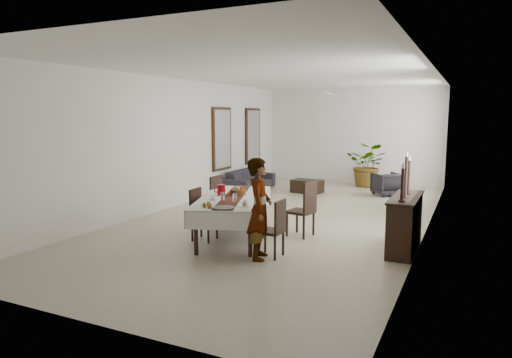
% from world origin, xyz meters
% --- Properties ---
extents(floor, '(6.00, 12.00, 0.00)m').
position_xyz_m(floor, '(0.00, 0.00, 0.00)').
color(floor, '#C0B798').
rests_on(floor, ground).
extents(ceiling, '(6.00, 12.00, 0.02)m').
position_xyz_m(ceiling, '(0.00, 0.00, 3.20)').
color(ceiling, white).
rests_on(ceiling, wall_back).
extents(wall_back, '(6.00, 0.02, 3.20)m').
position_xyz_m(wall_back, '(0.00, 6.00, 1.60)').
color(wall_back, white).
rests_on(wall_back, floor).
extents(wall_front, '(6.00, 0.02, 3.20)m').
position_xyz_m(wall_front, '(0.00, -6.00, 1.60)').
color(wall_front, white).
rests_on(wall_front, floor).
extents(wall_left, '(0.02, 12.00, 3.20)m').
position_xyz_m(wall_left, '(-3.00, 0.00, 1.60)').
color(wall_left, white).
rests_on(wall_left, floor).
extents(wall_right, '(0.02, 12.00, 3.20)m').
position_xyz_m(wall_right, '(3.00, 0.00, 1.60)').
color(wall_right, white).
rests_on(wall_right, floor).
extents(dining_table_top, '(1.79, 2.65, 0.05)m').
position_xyz_m(dining_table_top, '(-0.25, -2.12, 0.74)').
color(dining_table_top, black).
rests_on(dining_table_top, table_leg_fl).
extents(table_leg_fl, '(0.09, 0.09, 0.72)m').
position_xyz_m(table_leg_fl, '(-0.28, -3.37, 0.36)').
color(table_leg_fl, black).
rests_on(table_leg_fl, floor).
extents(table_leg_fr, '(0.09, 0.09, 0.72)m').
position_xyz_m(table_leg_fr, '(0.56, -3.07, 0.36)').
color(table_leg_fr, black).
rests_on(table_leg_fr, floor).
extents(table_leg_bl, '(0.09, 0.09, 0.72)m').
position_xyz_m(table_leg_bl, '(-1.07, -1.18, 0.36)').
color(table_leg_bl, black).
rests_on(table_leg_bl, floor).
extents(table_leg_br, '(0.09, 0.09, 0.72)m').
position_xyz_m(table_leg_br, '(-0.22, -0.88, 0.36)').
color(table_leg_br, black).
rests_on(table_leg_br, floor).
extents(tablecloth_top, '(2.02, 2.89, 0.01)m').
position_xyz_m(tablecloth_top, '(-0.25, -2.12, 0.77)').
color(tablecloth_top, white).
rests_on(tablecloth_top, dining_table_top).
extents(tablecloth_drape_left, '(0.90, 2.49, 0.31)m').
position_xyz_m(tablecloth_drape_left, '(-0.82, -2.32, 0.62)').
color(tablecloth_drape_left, white).
rests_on(tablecloth_drape_left, dining_table_top).
extents(tablecloth_drape_right, '(0.90, 2.49, 0.31)m').
position_xyz_m(tablecloth_drape_right, '(0.31, -1.92, 0.62)').
color(tablecloth_drape_right, silver).
rests_on(tablecloth_drape_right, dining_table_top).
extents(tablecloth_drape_near, '(1.14, 0.42, 0.31)m').
position_xyz_m(tablecloth_drape_near, '(0.19, -3.36, 0.62)').
color(tablecloth_drape_near, white).
rests_on(tablecloth_drape_near, dining_table_top).
extents(tablecloth_drape_far, '(1.14, 0.42, 0.31)m').
position_xyz_m(tablecloth_drape_far, '(-0.70, -0.89, 0.62)').
color(tablecloth_drape_far, white).
rests_on(tablecloth_drape_far, dining_table_top).
extents(table_runner, '(1.20, 2.53, 0.00)m').
position_xyz_m(table_runner, '(-0.25, -2.12, 0.78)').
color(table_runner, maroon).
rests_on(table_runner, tablecloth_top).
extents(red_pitcher, '(0.20, 0.20, 0.20)m').
position_xyz_m(red_pitcher, '(-0.55, -2.07, 0.88)').
color(red_pitcher, maroon).
rests_on(red_pitcher, tablecloth_top).
extents(pitcher_handle, '(0.12, 0.06, 0.12)m').
position_xyz_m(pitcher_handle, '(-0.63, -2.09, 0.88)').
color(pitcher_handle, maroon).
rests_on(pitcher_handle, red_pitcher).
extents(wine_glass_near, '(0.07, 0.07, 0.17)m').
position_xyz_m(wine_glass_near, '(0.09, -2.71, 0.86)').
color(wine_glass_near, white).
rests_on(wine_glass_near, tablecloth_top).
extents(wine_glass_mid, '(0.07, 0.07, 0.17)m').
position_xyz_m(wine_glass_mid, '(-0.16, -2.69, 0.86)').
color(wine_glass_mid, white).
rests_on(wine_glass_mid, tablecloth_top).
extents(wine_glass_far, '(0.07, 0.07, 0.17)m').
position_xyz_m(wine_glass_far, '(-0.22, -2.06, 0.86)').
color(wine_glass_far, silver).
rests_on(wine_glass_far, tablecloth_top).
extents(teacup_right, '(0.09, 0.09, 0.06)m').
position_xyz_m(teacup_right, '(0.24, -2.60, 0.81)').
color(teacup_right, silver).
rests_on(teacup_right, saucer_right).
extents(saucer_right, '(0.15, 0.15, 0.01)m').
position_xyz_m(saucer_right, '(0.24, -2.60, 0.78)').
color(saucer_right, white).
rests_on(saucer_right, tablecloth_top).
extents(teacup_left, '(0.09, 0.09, 0.06)m').
position_xyz_m(teacup_left, '(-0.42, -2.56, 0.81)').
color(teacup_left, white).
rests_on(teacup_left, saucer_left).
extents(saucer_left, '(0.15, 0.15, 0.01)m').
position_xyz_m(saucer_left, '(-0.42, -2.56, 0.78)').
color(saucer_left, silver).
rests_on(saucer_left, tablecloth_top).
extents(plate_near_right, '(0.25, 0.25, 0.02)m').
position_xyz_m(plate_near_right, '(0.37, -2.88, 0.79)').
color(plate_near_right, white).
rests_on(plate_near_right, tablecloth_top).
extents(bread_near_right, '(0.09, 0.09, 0.09)m').
position_xyz_m(bread_near_right, '(0.37, -2.88, 0.81)').
color(bread_near_right, tan).
rests_on(bread_near_right, plate_near_right).
extents(plate_near_left, '(0.25, 0.25, 0.02)m').
position_xyz_m(plate_near_left, '(-0.28, -2.95, 0.79)').
color(plate_near_left, white).
rests_on(plate_near_left, tablecloth_top).
extents(plate_far_left, '(0.25, 0.25, 0.02)m').
position_xyz_m(plate_far_left, '(-0.75, -1.70, 0.79)').
color(plate_far_left, white).
rests_on(plate_far_left, tablecloth_top).
extents(serving_tray, '(0.37, 0.37, 0.02)m').
position_xyz_m(serving_tray, '(0.11, -3.13, 0.79)').
color(serving_tray, '#424146').
rests_on(serving_tray, tablecloth_top).
extents(jam_jar_a, '(0.07, 0.07, 0.08)m').
position_xyz_m(jam_jar_a, '(-0.09, -3.24, 0.82)').
color(jam_jar_a, brown).
rests_on(jam_jar_a, tablecloth_top).
extents(jam_jar_b, '(0.07, 0.07, 0.08)m').
position_xyz_m(jam_jar_b, '(-0.21, -3.21, 0.82)').
color(jam_jar_b, brown).
rests_on(jam_jar_b, tablecloth_top).
extents(jam_jar_c, '(0.07, 0.07, 0.08)m').
position_xyz_m(jam_jar_c, '(-0.20, -3.10, 0.82)').
color(jam_jar_c, '#974415').
rests_on(jam_jar_c, tablecloth_top).
extents(fruit_basket, '(0.31, 0.31, 0.10)m').
position_xyz_m(fruit_basket, '(-0.29, -1.87, 0.83)').
color(fruit_basket, brown).
rests_on(fruit_basket, tablecloth_top).
extents(fruit_red, '(0.09, 0.09, 0.09)m').
position_xyz_m(fruit_red, '(-0.27, -1.84, 0.91)').
color(fruit_red, '#9D1F0F').
rests_on(fruit_red, fruit_basket).
extents(fruit_green, '(0.08, 0.08, 0.08)m').
position_xyz_m(fruit_green, '(-0.34, -1.85, 0.91)').
color(fruit_green, olive).
rests_on(fruit_green, fruit_basket).
extents(fruit_yellow, '(0.09, 0.09, 0.09)m').
position_xyz_m(fruit_yellow, '(-0.27, -1.91, 0.91)').
color(fruit_yellow, gold).
rests_on(fruit_yellow, fruit_basket).
extents(chair_right_near_seat, '(0.41, 0.41, 0.05)m').
position_xyz_m(chair_right_near_seat, '(0.84, -2.92, 0.42)').
color(chair_right_near_seat, black).
rests_on(chair_right_near_seat, chair_right_near_leg_fl).
extents(chair_right_near_leg_fl, '(0.04, 0.04, 0.40)m').
position_xyz_m(chair_right_near_leg_fl, '(1.00, -3.08, 0.20)').
color(chair_right_near_leg_fl, black).
rests_on(chair_right_near_leg_fl, floor).
extents(chair_right_near_leg_fr, '(0.04, 0.04, 0.40)m').
position_xyz_m(chair_right_near_leg_fr, '(1.01, -2.76, 0.20)').
color(chair_right_near_leg_fr, black).
rests_on(chair_right_near_leg_fr, floor).
extents(chair_right_near_leg_bl, '(0.04, 0.04, 0.40)m').
position_xyz_m(chair_right_near_leg_bl, '(0.68, -3.08, 0.20)').
color(chair_right_near_leg_bl, black).
rests_on(chair_right_near_leg_bl, floor).
extents(chair_right_near_leg_br, '(0.04, 0.04, 0.40)m').
position_xyz_m(chair_right_near_leg_br, '(0.68, -2.75, 0.20)').
color(chair_right_near_leg_br, black).
rests_on(chair_right_near_leg_br, floor).
extents(chair_right_near_back, '(0.05, 0.40, 0.51)m').
position_xyz_m(chair_right_near_back, '(1.03, -2.92, 0.69)').
color(chair_right_near_back, black).
rests_on(chair_right_near_back, chair_right_near_seat).
extents(chair_right_far_seat, '(0.53, 0.53, 0.05)m').
position_xyz_m(chair_right_far_seat, '(0.85, -1.49, 0.47)').
color(chair_right_far_seat, black).
rests_on(chair_right_far_seat, chair_right_far_leg_fl).
extents(chair_right_far_leg_fl, '(0.05, 0.05, 0.45)m').
position_xyz_m(chair_right_far_leg_fl, '(1.00, -1.71, 0.22)').
color(chair_right_far_leg_fl, black).
rests_on(chair_right_far_leg_fl, floor).
extents(chair_right_far_leg_fr, '(0.05, 0.05, 0.45)m').
position_xyz_m(chair_right_far_leg_fr, '(1.07, -1.34, 0.22)').
color(chair_right_far_leg_fr, black).
rests_on(chair_right_far_leg_fr, floor).
extents(chair_right_far_leg_bl, '(0.05, 0.05, 0.45)m').
position_xyz_m(chair_right_far_leg_bl, '(0.64, -1.64, 0.22)').
color(chair_right_far_leg_bl, black).
rests_on(chair_right_far_leg_bl, floor).
extents(chair_right_far_leg_br, '(0.05, 0.05, 0.45)m').
position_xyz_m(chair_right_far_leg_br, '(0.71, -1.27, 0.22)').
color(chair_right_far_leg_br, black).
rests_on(chair_right_far_leg_br, floor).
extents(chair_right_far_back, '(0.13, 0.45, 0.57)m').
position_xyz_m(chair_right_far_back, '(1.05, -1.53, 0.78)').
color(chair_right_far_back, black).
rests_on(chair_right_far_back, chair_right_far_seat).
extents(chair_left_near_seat, '(0.43, 0.43, 0.05)m').
position_xyz_m(chair_left_near_seat, '(-0.64, -2.53, 0.42)').
color(chair_left_near_seat, black).
rests_on(chair_left_near_seat, chair_left_near_leg_fl).
extents(chair_left_near_leg_fl, '(0.04, 0.04, 0.40)m').
position_xyz_m(chair_left_near_leg_fl, '(-0.82, -2.37, 0.20)').
color(chair_left_near_leg_fl, black).
rests_on(chair_left_near_leg_fl, floor).
extents(chair_left_near_leg_fr, '(0.04, 0.04, 0.40)m').
position_xyz_m(chair_left_near_leg_fr, '(-0.80, -2.71, 0.20)').
color(chair_left_near_leg_fr, black).
rests_on(chair_left_near_leg_fr, floor).
extents(chair_left_near_leg_bl, '(0.04, 0.04, 0.40)m').
position_xyz_m(chair_left_near_leg_bl, '(-0.48, -2.36, 0.20)').
color(chair_left_near_leg_bl, black).
rests_on(chair_left_near_leg_bl, floor).
extents(chair_left_near_leg_br, '(0.04, 0.04, 0.40)m').
position_xyz_m(chair_left_near_leg_br, '(-0.47, -2.69, 0.20)').
color(chair_left_near_leg_br, black).
rests_on(chair_left_near_leg_br, floor).
extents(chair_left_near_back, '(0.06, 0.41, 0.52)m').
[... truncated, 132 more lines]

